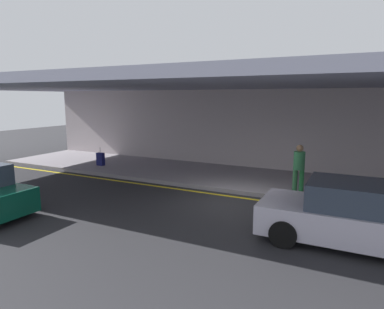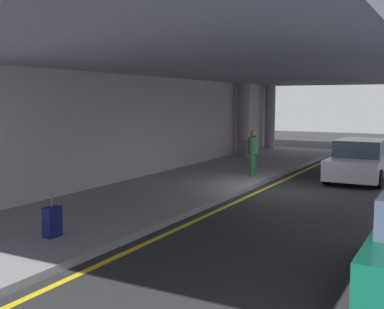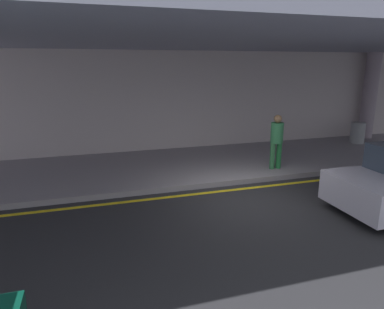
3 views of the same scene
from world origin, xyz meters
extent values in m
plane|color=#28282C|center=(0.00, 0.00, 0.00)|extent=(60.00, 60.00, 0.00)
cube|color=gray|center=(0.00, 3.10, 0.07)|extent=(26.00, 4.20, 0.15)
cube|color=yellow|center=(0.00, 0.67, 0.00)|extent=(26.00, 0.14, 0.01)
cylinder|color=gray|center=(8.00, 4.75, 1.97)|extent=(0.60, 0.60, 3.65)
cylinder|color=gray|center=(12.00, 4.75, 1.97)|extent=(0.60, 0.60, 3.65)
cube|color=#898CA1|center=(0.00, 2.60, 3.95)|extent=(28.00, 13.20, 0.30)
cube|color=#BCAFB1|center=(0.00, 5.35, 1.90)|extent=(26.00, 0.30, 3.80)
cylinder|color=black|center=(-7.97, -3.76, 0.32)|extent=(0.64, 0.22, 0.64)
cube|color=#B5B1C4|center=(3.44, -1.76, 0.55)|extent=(4.10, 1.80, 0.70)
cube|color=#2D3847|center=(3.54, -1.76, 1.20)|extent=(2.10, 1.60, 0.60)
cylinder|color=black|center=(4.79, -0.91, 0.32)|extent=(0.64, 0.22, 0.64)
cylinder|color=black|center=(2.09, -0.91, 0.32)|extent=(0.64, 0.22, 0.64)
cylinder|color=black|center=(2.09, -2.61, 0.32)|extent=(0.64, 0.22, 0.64)
cylinder|color=#306E40|center=(1.60, 1.69, 0.56)|extent=(0.16, 0.16, 0.82)
cylinder|color=#206F37|center=(1.82, 1.69, 0.56)|extent=(0.16, 0.16, 0.82)
cylinder|color=#2C6F43|center=(1.71, 1.69, 1.28)|extent=(0.38, 0.38, 0.62)
sphere|color=#8C6647|center=(1.71, 1.69, 1.71)|extent=(0.24, 0.24, 0.24)
cube|color=#121653|center=(-7.71, 2.32, 0.46)|extent=(0.36, 0.22, 0.62)
cylinder|color=slate|center=(-7.71, 2.32, 0.91)|extent=(0.02, 0.02, 0.28)
cylinder|color=gray|center=(6.81, 3.91, 0.57)|extent=(0.56, 0.56, 0.85)
camera|label=1|loc=(3.49, -10.07, 3.40)|focal=31.43mm
camera|label=2|loc=(-14.69, -4.76, 2.91)|focal=44.93mm
camera|label=3|loc=(-3.77, -7.35, 3.29)|focal=32.03mm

